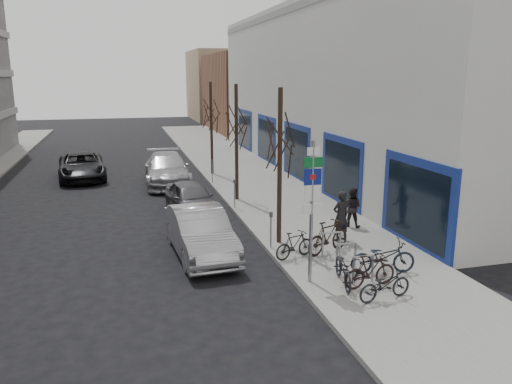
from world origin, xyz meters
TOP-DOWN VIEW (x-y plane):
  - ground at (0.00, 0.00)m, footprint 120.00×120.00m
  - sidewalk_east at (4.50, 10.00)m, footprint 5.00×70.00m
  - commercial_building at (17.00, 16.00)m, footprint 20.00×32.00m
  - brick_building_far at (13.00, 40.00)m, footprint 12.00×14.00m
  - tan_building_far at (13.50, 55.00)m, footprint 13.00×12.00m
  - highway_sign_pole at (2.40, -0.01)m, footprint 0.55×0.10m
  - bike_rack at (3.80, 0.60)m, footprint 0.66×2.26m
  - tree_near at (2.60, 3.50)m, footprint 1.80×1.80m
  - tree_mid at (2.60, 10.00)m, footprint 1.80×1.80m
  - tree_far at (2.60, 16.50)m, footprint 1.80×1.80m
  - meter_front at (2.15, 3.00)m, footprint 0.10×0.08m
  - meter_mid at (2.15, 8.50)m, footprint 0.10×0.08m
  - meter_back at (2.15, 14.00)m, footprint 0.10×0.08m
  - bike_near_left at (3.23, -0.44)m, footprint 0.89×1.85m
  - bike_near_right at (3.86, -0.81)m, footprint 1.65×0.63m
  - bike_mid_curb at (4.70, 0.01)m, footprint 2.01×0.93m
  - bike_mid_inner at (2.61, 1.88)m, footprint 1.55×0.89m
  - bike_far_curb at (3.85, -1.62)m, footprint 1.66×0.75m
  - bike_far_inner at (3.83, 2.04)m, footprint 1.94×1.25m
  - parked_car_front at (-0.20, 3.35)m, footprint 1.98×4.89m
  - parked_car_mid at (0.21, 8.41)m, footprint 2.15×4.35m
  - parked_car_back at (-0.20, 14.89)m, footprint 2.58×5.89m
  - lane_car at (-4.84, 17.60)m, footprint 2.97×5.61m
  - pedestrian_near at (4.75, 3.09)m, footprint 0.75×0.58m
  - pedestrian_far at (5.89, 4.55)m, footprint 0.69×0.66m

SIDE VIEW (x-z plane):
  - ground at x=0.00m, z-range 0.00..0.00m
  - sidewalk_east at x=4.50m, z-range 0.00..0.15m
  - bike_mid_inner at x=2.61m, z-range 0.15..1.05m
  - bike_far_curb at x=3.85m, z-range 0.15..1.13m
  - bike_near_right at x=3.86m, z-range 0.15..1.13m
  - bike_rack at x=3.80m, z-range 0.24..1.07m
  - bike_near_left at x=3.23m, z-range 0.15..1.24m
  - parked_car_mid at x=0.21m, z-range 0.00..1.43m
  - bike_far_inner at x=3.83m, z-range 0.15..1.28m
  - bike_mid_curb at x=4.70m, z-range 0.15..1.33m
  - lane_car at x=-4.84m, z-range 0.00..1.50m
  - parked_car_front at x=-0.20m, z-range 0.00..1.58m
  - parked_car_back at x=-0.20m, z-range 0.00..1.68m
  - meter_front at x=2.15m, z-range 0.28..1.55m
  - meter_mid at x=2.15m, z-range 0.28..1.55m
  - meter_back at x=2.15m, z-range 0.28..1.55m
  - pedestrian_far at x=5.89m, z-range 0.15..1.70m
  - pedestrian_near at x=4.75m, z-range 0.15..1.96m
  - highway_sign_pole at x=2.40m, z-range 0.36..4.56m
  - brick_building_far at x=13.00m, z-range 0.00..8.00m
  - tree_near at x=2.60m, z-range 1.35..6.85m
  - tree_mid at x=2.60m, z-range 1.35..6.85m
  - tree_far at x=2.60m, z-range 1.35..6.85m
  - tan_building_far at x=13.50m, z-range 0.00..9.00m
  - commercial_building at x=17.00m, z-range 0.00..10.00m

